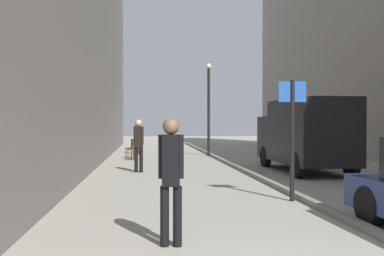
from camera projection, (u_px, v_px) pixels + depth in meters
ground_plane at (196, 170)px, 14.91m from camera, size 80.00×80.00×0.00m
kerb_strip at (239, 168)px, 15.08m from camera, size 0.16×40.00×0.12m
pedestrian_main_foreground at (139, 142)px, 14.21m from camera, size 0.34×0.27×1.80m
pedestrian_mid_block at (137, 136)px, 22.58m from camera, size 0.33×0.22×1.68m
pedestrian_far_crossing at (171, 172)px, 5.63m from camera, size 0.34×0.23×1.74m
delivery_van at (305, 134)px, 14.39m from camera, size 1.99×4.85×2.47m
street_sign_post at (292, 129)px, 8.92m from camera, size 0.60×0.10×2.60m
lamp_post at (209, 103)px, 21.41m from camera, size 0.28×0.28×4.76m
cafe_chair_near_window at (135, 148)px, 19.05m from camera, size 0.62×0.62×0.94m
cafe_chair_by_doorway at (133, 147)px, 20.09m from camera, size 0.62×0.62×0.94m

